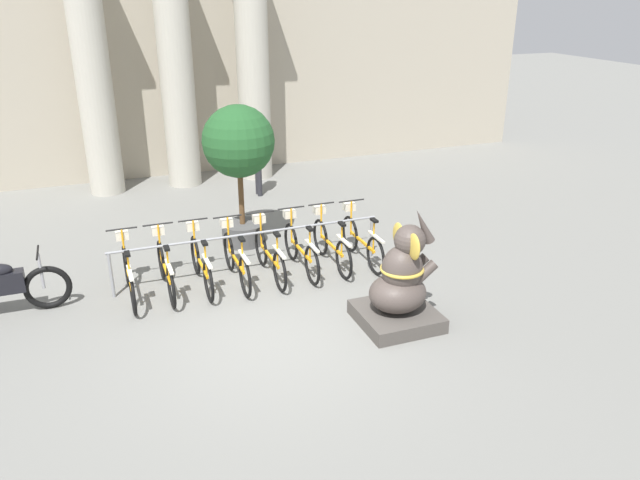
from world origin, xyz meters
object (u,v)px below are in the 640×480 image
Objects in this scene: bicycle_2 at (201,263)px; potted_tree at (239,151)px; person_pedestrian at (257,149)px; bicycle_3 at (236,259)px; elephant_statue at (400,286)px; bicycle_4 at (269,254)px; bicycle_5 at (300,248)px; bicycle_6 at (331,244)px; bicycle_0 at (128,274)px; bicycle_7 at (361,240)px; bicycle_1 at (165,268)px.

potted_tree is (1.08, 1.52, 1.39)m from bicycle_2.
bicycle_2 is at bearing -117.04° from person_pedestrian.
elephant_statue is (1.86, -2.18, 0.19)m from bicycle_3.
elephant_statue reaches higher than bicycle_4.
bicycle_5 is (0.56, 0.04, 0.00)m from bicycle_4.
bicycle_6 is 0.67× the size of potted_tree.
person_pedestrian reaches higher than bicycle_0.
bicycle_6 is (3.39, 0.01, 0.00)m from bicycle_0.
bicycle_1 is at bearing 179.29° from bicycle_7.
bicycle_0 and bicycle_5 have the same top height.
person_pedestrian is 0.69× the size of potted_tree.
potted_tree reaches higher than bicycle_3.
elephant_statue reaches higher than bicycle_3.
bicycle_3 is at bearing -110.45° from person_pedestrian.
bicycle_2 is 2.32m from potted_tree.
person_pedestrian is at bearing 91.32° from bicycle_6.
bicycle_2 is 1.00× the size of bicycle_7.
bicycle_7 is at bearing -81.19° from person_pedestrian.
bicycle_7 is 2.72m from potted_tree.
bicycle_0 is 1.00× the size of bicycle_1.
bicycle_4 and bicycle_5 have the same top height.
elephant_statue is at bearing -70.20° from potted_tree.
bicycle_7 is (2.26, 0.01, 0.00)m from bicycle_3.
potted_tree reaches higher than bicycle_1.
bicycle_3 is 1.13m from bicycle_5.
person_pedestrian is (1.60, 4.28, 0.69)m from bicycle_3.
bicycle_5 is 2.16m from potted_tree.
bicycle_3 is 1.00× the size of elephant_statue.
bicycle_1 is at bearing 179.91° from bicycle_6.
person_pedestrian is at bearing 62.96° from bicycle_2.
bicycle_6 is 2.37m from potted_tree.
bicycle_7 is (0.56, -0.04, 0.00)m from bicycle_6.
bicycle_0 is 2.82m from bicycle_5.
person_pedestrian is at bearing 92.38° from elephant_statue.
bicycle_3 is 1.00× the size of bicycle_6.
bicycle_7 is (2.82, -0.04, 0.00)m from bicycle_2.
bicycle_4 is 2.54m from elephant_statue.
bicycle_1 is 2.63m from potted_tree.
bicycle_1 is at bearing 178.03° from bicycle_4.
bicycle_6 is at bearing -88.68° from person_pedestrian.
elephant_statue is at bearing -100.22° from bicycle_7.
bicycle_0 is at bearing -178.93° from bicycle_1.
bicycle_5 is 1.00× the size of elephant_statue.
bicycle_4 is 1.00× the size of bicycle_6.
potted_tree is at bearing 111.79° from bicycle_5.
potted_tree reaches higher than bicycle_7.
bicycle_3 is at bearing -1.36° from bicycle_0.
bicycle_3 is 2.15m from potted_tree.
bicycle_4 is 0.57m from bicycle_5.
bicycle_5 is at bearing 1.66° from bicycle_3.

